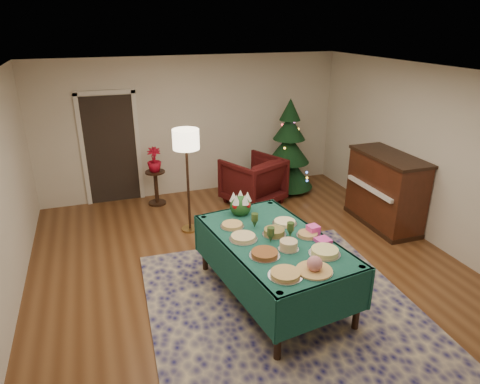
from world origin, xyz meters
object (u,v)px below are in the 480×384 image
object	(u,v)px
armchair	(253,178)
side_table	(156,188)
buffet_table	(274,251)
piano	(385,191)
floor_lamp	(186,146)
christmas_tree	(288,150)
gift_box	(313,230)
potted_plant	(154,165)

from	to	relation	value
armchair	side_table	distance (m)	1.85
buffet_table	piano	distance (m)	2.94
floor_lamp	christmas_tree	distance (m)	2.66
buffet_table	floor_lamp	world-z (taller)	floor_lamp
armchair	buffet_table	bearing A→B (deg)	49.43
armchair	floor_lamp	size ratio (longest dim) A/B	0.57
gift_box	piano	size ratio (longest dim) A/B	0.09
gift_box	christmas_tree	size ratio (longest dim) A/B	0.07
buffet_table	piano	xyz separation A→B (m)	(2.63, 1.32, -0.06)
floor_lamp	potted_plant	size ratio (longest dim) A/B	3.78
buffet_table	christmas_tree	world-z (taller)	christmas_tree
gift_box	floor_lamp	xyz separation A→B (m)	(-1.08, 2.23, 0.58)
christmas_tree	piano	world-z (taller)	christmas_tree
buffet_table	side_table	size ratio (longest dim) A/B	3.46
buffet_table	armchair	xyz separation A→B (m)	(0.85, 2.94, -0.17)
floor_lamp	christmas_tree	bearing A→B (deg)	25.86
gift_box	buffet_table	bearing A→B (deg)	176.25
gift_box	potted_plant	bearing A→B (deg)	112.16
gift_box	piano	world-z (taller)	piano
gift_box	christmas_tree	xyz separation A→B (m)	(1.25, 3.36, -0.04)
gift_box	piano	bearing A→B (deg)	32.59
armchair	christmas_tree	xyz separation A→B (m)	(0.91, 0.39, 0.36)
armchair	christmas_tree	world-z (taller)	christmas_tree
buffet_table	gift_box	bearing A→B (deg)	-3.75
armchair	piano	world-z (taller)	piano
gift_box	armchair	xyz separation A→B (m)	(0.34, 2.97, -0.39)
buffet_table	gift_box	distance (m)	0.56
piano	side_table	bearing A→B (deg)	148.72
christmas_tree	floor_lamp	bearing A→B (deg)	-154.14
buffet_table	piano	size ratio (longest dim) A/B	1.58
side_table	potted_plant	distance (m)	0.47
gift_box	side_table	bearing A→B (deg)	112.16
buffet_table	piano	bearing A→B (deg)	26.68
potted_plant	piano	size ratio (longest dim) A/B	0.31
floor_lamp	piano	size ratio (longest dim) A/B	1.19
armchair	potted_plant	bearing A→B (deg)	-41.54
gift_box	piano	distance (m)	2.53
buffet_table	floor_lamp	xyz separation A→B (m)	(-0.57, 2.19, 0.80)
potted_plant	christmas_tree	world-z (taller)	christmas_tree
floor_lamp	side_table	bearing A→B (deg)	105.25
gift_box	potted_plant	distance (m)	3.79
buffet_table	potted_plant	size ratio (longest dim) A/B	5.01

